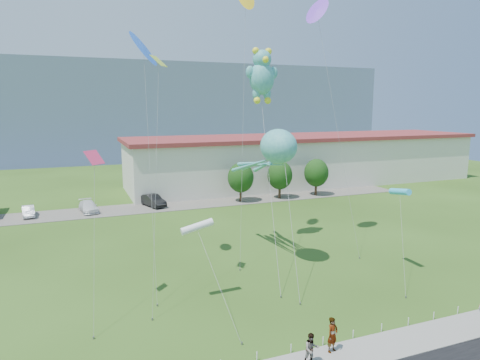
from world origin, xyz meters
name	(u,v)px	position (x,y,z in m)	size (l,w,h in m)	color
ground	(296,337)	(0.00, 0.00, 0.00)	(160.00, 160.00, 0.00)	#2C4B15
parking_strip	(168,206)	(0.00, 35.00, 0.03)	(70.00, 6.00, 0.06)	#59544C
hill_ridge	(109,108)	(0.00, 120.00, 12.50)	(160.00, 50.00, 25.00)	slate
warehouse	(306,159)	(26.00, 44.00, 4.12)	(61.00, 15.00, 8.20)	beige
rope_fence	(307,345)	(0.00, -1.30, 0.25)	(26.05, 0.05, 0.50)	white
tree_near	(241,178)	(10.00, 34.00, 3.39)	(3.60, 3.60, 5.47)	#3F2B19
tree_mid	(280,175)	(16.00, 34.00, 3.39)	(3.60, 3.60, 5.47)	#3F2B19
tree_far	(316,173)	(22.00, 34.00, 3.39)	(3.60, 3.60, 5.47)	#3F2B19
pedestrian_left	(332,335)	(1.03, -2.13, 1.06)	(0.70, 0.46, 1.92)	gray
pedestrian_right	(311,349)	(-0.60, -2.72, 0.93)	(0.81, 0.63, 1.67)	gray
parked_car_silver	(28,211)	(-16.71, 35.68, 0.69)	(1.32, 3.80, 1.25)	silver
parked_car_white	(88,206)	(-9.90, 35.46, 0.73)	(1.87, 4.60, 1.33)	white
parked_car_black	(153,200)	(-1.87, 35.53, 0.83)	(1.64, 4.70, 1.55)	black
octopus_kite	(271,155)	(3.82, 11.56, 9.18)	(3.00, 13.83, 11.33)	teal
teddy_bear_kite	(262,74)	(4.98, 16.06, 15.90)	(5.06, 12.25, 18.23)	teal
small_kite_pink	(94,175)	(-10.12, 7.76, 8.87)	(1.48, 4.90, 10.34)	#DF315D
small_kite_blue	(144,54)	(-5.84, 13.75, 16.96)	(1.83, 7.91, 18.07)	blue
small_kite_purple	(318,17)	(9.85, 14.75, 20.89)	(2.54, 6.33, 22.18)	purple
small_kite_orange	(246,4)	(4.05, 17.74, 22.19)	(4.43, 8.16, 23.56)	yellow
small_kite_white	(197,227)	(-3.90, 6.56, 5.17)	(1.03, 7.40, 5.64)	white
small_kite_cyan	(400,192)	(12.30, 5.93, 6.45)	(3.09, 5.47, 6.94)	#34BAEC
small_kite_yellow	(158,94)	(-5.82, 8.77, 13.90)	(2.44, 5.09, 16.47)	#ADCB2F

